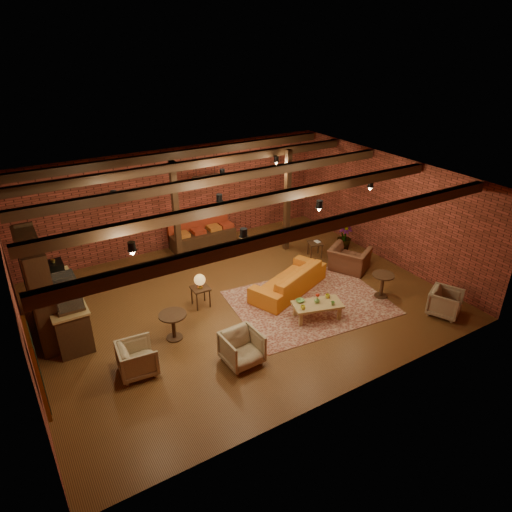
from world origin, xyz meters
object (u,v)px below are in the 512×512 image
coffee_table (317,305)px  side_table_book (315,243)px  side_table_lamp (200,282)px  round_table_left (173,322)px  armchair_a (137,357)px  armchair_far (445,301)px  plant_tall (347,212)px  sofa (289,279)px  armchair_right (349,255)px  round_table_right (383,282)px  armchair_b (242,347)px

coffee_table → side_table_book: size_ratio=2.43×
side_table_lamp → round_table_left: side_table_lamp is taller
round_table_left → armchair_a: armchair_a is taller
armchair_far → side_table_book: bearing=74.8°
armchair_a → plant_tall: (7.55, 2.36, 0.86)m
side_table_lamp → armchair_a: (-2.17, -1.64, -0.31)m
coffee_table → round_table_left: coffee_table is taller
sofa → armchair_a: 4.64m
sofa → round_table_left: (-3.44, -0.39, 0.09)m
round_table_left → armchair_right: armchair_right is taller
round_table_left → armchair_right: 5.66m
round_table_left → armchair_far: size_ratio=0.89×
plant_tall → round_table_left: bearing=-165.7°
coffee_table → side_table_book: (2.04, 2.71, 0.07)m
armchair_right → armchair_a: bearing=71.1°
sofa → round_table_right: (1.94, -1.50, 0.09)m
side_table_lamp → round_table_right: 4.75m
armchair_right → round_table_left: bearing=66.0°
coffee_table → side_table_lamp: bearing=138.3°
round_table_left → plant_tall: 6.74m
armchair_a → armchair_b: bearing=-107.1°
round_table_right → side_table_lamp: bearing=154.3°
round_table_right → armchair_far: bearing=-62.4°
sofa → armchair_b: armchair_b is taller
armchair_b → armchair_right: bearing=20.1°
armchair_a → side_table_book: size_ratio=1.42×
side_table_lamp → round_table_right: size_ratio=1.36×
side_table_book → armchair_far: 4.29m
armchair_b → round_table_right: 4.48m
armchair_b → side_table_book: size_ratio=1.46×
round_table_right → round_table_left: bearing=168.3°
coffee_table → armchair_right: armchair_right is taller
armchair_a → armchair_right: bearing=-74.8°
side_table_lamp → armchair_a: size_ratio=1.18×
side_table_book → plant_tall: 1.40m
side_table_lamp → round_table_left: size_ratio=1.38×
sofa → side_table_book: sofa is taller
armchair_b → armchair_far: bearing=-13.7°
sofa → side_table_lamp: size_ratio=2.67×
armchair_b → plant_tall: plant_tall is taller
armchair_far → armchair_right: bearing=73.4°
armchair_a → plant_tall: size_ratio=0.31×
armchair_right → armchair_far: size_ratio=1.47×
side_table_book → round_table_right: round_table_right is taller
armchair_a → side_table_lamp: bearing=-47.7°
armchair_b → round_table_right: size_ratio=1.18×
round_table_left → armchair_a: bearing=-146.6°
round_table_left → armchair_far: 6.62m
round_table_right → plant_tall: size_ratio=0.27×
sofa → armchair_right: 2.20m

